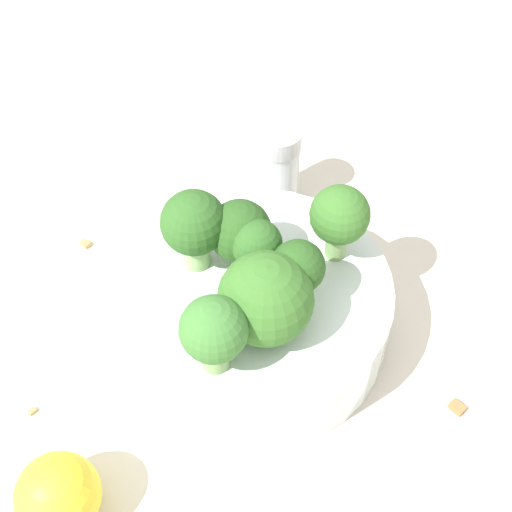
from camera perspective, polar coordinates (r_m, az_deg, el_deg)
The scene contains 14 objects.
ground_plane at distance 0.51m, azimuth 0.00°, elevation -6.11°, with size 3.00×3.00×0.00m, color beige.
bowl at distance 0.48m, azimuth 0.00°, elevation -4.34°, with size 0.18×0.18×0.05m, color silver.
broccoli_floret_0 at distance 0.44m, azimuth 0.60°, elevation 0.56°, with size 0.03×0.03×0.05m.
broccoli_floret_1 at distance 0.40m, azimuth -3.39°, elevation -6.07°, with size 0.04×0.04×0.06m.
broccoli_floret_2 at distance 0.45m, azimuth -4.99°, elevation 2.45°, with size 0.04×0.04×0.06m.
broccoli_floret_3 at distance 0.43m, azimuth 3.33°, elevation -1.24°, with size 0.03×0.03×0.05m.
broccoli_floret_4 at distance 0.42m, azimuth 0.78°, elevation -3.49°, with size 0.06×0.06×0.06m.
broccoli_floret_5 at distance 0.46m, azimuth 6.70°, elevation 3.10°, with size 0.04×0.04×0.06m.
broccoli_floret_6 at distance 0.45m, azimuth -1.31°, elevation 1.94°, with size 0.04×0.04×0.05m.
pepper_shaker at distance 0.57m, azimuth 1.79°, elevation 7.18°, with size 0.03×0.03×0.07m.
lemon_wedge at distance 0.44m, azimuth -15.55°, elevation -17.94°, with size 0.05×0.05×0.05m, color yellow.
almond_crumb_0 at distance 0.49m, azimuth -17.48°, elevation -11.69°, with size 0.01×0.00×0.01m, color #AD7F4C.
almond_crumb_1 at distance 0.57m, azimuth -13.50°, elevation 1.07°, with size 0.01×0.01×0.01m, color #AD7F4C.
almond_crumb_2 at distance 0.49m, azimuth 15.85°, elevation -11.44°, with size 0.01×0.01×0.01m, color olive.
Camera 1 is at (0.28, 0.03, 0.42)m, focal length 50.00 mm.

